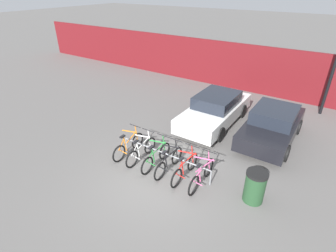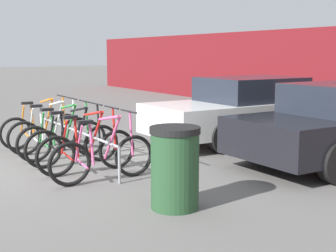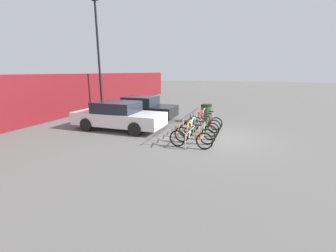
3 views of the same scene
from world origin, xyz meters
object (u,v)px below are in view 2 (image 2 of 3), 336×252
bicycle_white (51,133)px  bicycle_pink (103,157)px  bike_rack (75,134)px  bicycle_black (73,143)px  trash_bin (175,167)px  car_white (248,109)px  bicycle_red (87,150)px  bicycle_orange (42,129)px  bicycle_green (63,139)px

bicycle_white → bicycle_pink: (2.45, 0.00, 0.00)m
bike_rack → bicycle_black: bicycle_black is taller
trash_bin → car_white: bearing=128.2°
bicycle_black → bicycle_red: same height
bicycle_pink → bicycle_orange: bearing=-176.4°
bicycle_green → trash_bin: (3.39, 0.25, 0.14)m
bike_rack → bicycle_green: bearing=-149.7°
trash_bin → bike_rack: bearing=-178.1°
trash_bin → bicycle_pink: bearing=-171.1°
bicycle_black → bicycle_red: (0.64, 0.00, 0.00)m
bicycle_black → bicycle_pink: (1.25, 0.00, 0.00)m
bicycle_orange → bicycle_red: size_ratio=1.00×
bicycle_white → bicycle_pink: size_ratio=1.00×
bicycle_white → bicycle_black: size_ratio=1.00×
bike_rack → bicycle_white: size_ratio=2.11×
bicycle_white → car_white: bearing=77.3°
bike_rack → car_white: car_white is taller
bicycle_red → bicycle_pink: 0.62m
bicycle_white → bicycle_pink: 2.45m
bicycle_black → bicycle_pink: bearing=3.0°
bicycle_pink → trash_bin: bearing=12.5°
bicycle_white → bicycle_pink: same height
car_white → trash_bin: size_ratio=4.44×
bicycle_red → bike_rack: bearing=169.1°
bicycle_green → bicycle_pink: 1.79m
bicycle_red → car_white: 4.23m
bicycle_black → trash_bin: bearing=8.1°
bicycle_green → bicycle_black: same height
bicycle_red → bicycle_green: bearing=178.3°
bicycle_green → bicycle_orange: bearing=179.4°
bike_rack → bicycle_orange: bearing=-174.5°
bicycle_red → bicycle_pink: size_ratio=1.00×
bicycle_green → bicycle_red: size_ratio=1.00×
bicycle_red → bicycle_pink: (0.62, 0.00, 0.00)m
bike_rack → bicycle_orange: bicycle_orange is taller
car_white → bicycle_red: bearing=-78.6°
bicycle_green → bicycle_black: bearing=-0.6°
bicycle_pink → bicycle_black: bearing=-176.4°
bicycle_pink → trash_bin: bicycle_pink is taller
bicycle_green → trash_bin: 3.41m
bicycle_orange → bicycle_white: (0.61, 0.00, 0.00)m
bicycle_pink → car_white: 4.40m
bike_rack → bicycle_black: bearing=-28.1°
trash_bin → bicycle_orange: bearing=-176.9°
bicycle_orange → bicycle_red: bearing=-1.9°
bicycle_white → bicycle_black: (1.20, 0.00, 0.00)m
bicycle_green → car_white: 4.16m
bicycle_orange → bike_rack: bearing=3.6°
bike_rack → bicycle_pink: size_ratio=2.11×
bicycle_white → bicycle_green: same height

